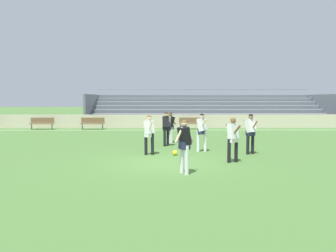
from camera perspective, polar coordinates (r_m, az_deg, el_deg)
name	(u,v)px	position (r m, az deg, el deg)	size (l,w,h in m)	color
ground_plane	(165,163)	(12.28, -0.56, -6.38)	(160.00, 160.00, 0.00)	#477033
field_line_sideline	(164,130)	(24.72, -0.61, -0.71)	(44.00, 0.12, 0.01)	white
sideline_wall	(164,121)	(26.56, -0.62, 0.84)	(48.00, 0.16, 1.08)	beige
bleacher_stand	(207,109)	(30.44, 6.79, 3.02)	(21.32, 6.07, 3.33)	#9EA3AD
bench_near_wall_gap	(191,122)	(25.41, 3.98, 0.66)	(1.80, 0.40, 0.90)	brown
bench_far_right	(42,122)	(27.02, -21.04, 0.60)	(1.80, 0.40, 0.90)	brown
bench_near_bin	(93,122)	(25.92, -12.97, 0.63)	(1.80, 0.40, 0.90)	brown
player_white_challenging	(202,129)	(14.71, 5.89, -0.50)	(0.51, 0.68, 1.72)	white
player_white_wide_left	(149,131)	(13.85, -3.30, -0.90)	(0.48, 0.62, 1.69)	black
player_white_deep_cover	(233,136)	(12.42, 11.21, -1.67)	(0.49, 0.74, 1.68)	black
player_dark_wide_right	(171,125)	(17.58, 0.44, 0.24)	(0.66, 0.50, 1.65)	white
player_dark_on_ball	(166,126)	(16.39, -0.31, 0.05)	(0.44, 0.42, 1.71)	black
player_dark_trailing_run	(184,142)	(10.33, 2.86, -2.74)	(0.66, 0.49, 1.72)	white
player_white_dropping_back	(251,130)	(14.42, 14.15, -0.71)	(0.51, 0.68, 1.73)	black
soccer_ball	(175,153)	(13.81, 1.22, -4.67)	(0.22, 0.22, 0.22)	yellow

